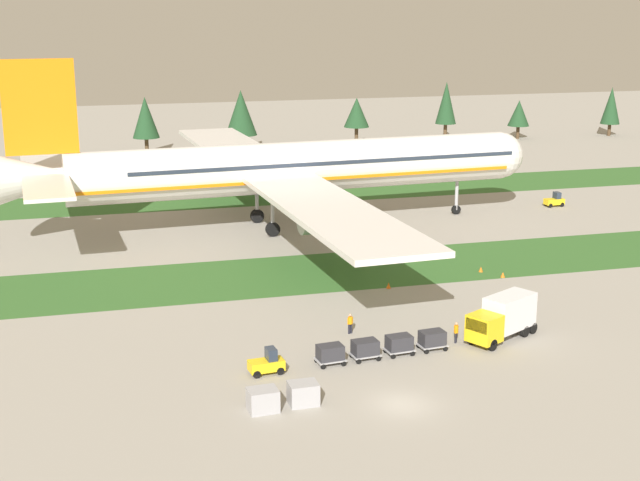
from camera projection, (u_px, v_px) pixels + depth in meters
The scene contains 19 objects.
ground_plane at pixel (402, 405), 62.04m from camera, with size 400.00×400.00×0.00m, color gray.
grass_strip_near at pixel (294, 274), 92.03m from camera, with size 320.00×13.68×0.01m, color #336028.
grass_strip_far at pixel (230, 197), 128.82m from camera, with size 320.00×13.68×0.01m, color #336028.
airliner at pixel (281, 168), 109.16m from camera, with size 65.66×80.54×20.94m.
baggage_tug at pixel (267, 363), 67.05m from camera, with size 2.72×1.55×1.97m.
cargo_dolly_lead at pixel (330, 353), 68.74m from camera, with size 2.34×1.71×1.55m.
cargo_dolly_second at pixel (365, 348), 69.72m from camera, with size 2.34×1.71×1.55m.
cargo_dolly_third at pixel (399, 343), 70.71m from camera, with size 2.34×1.71×1.55m.
cargo_dolly_fourth at pixel (432, 339), 71.70m from camera, with size 2.34×1.71×1.55m.
catering_truck at pixel (503, 317), 73.69m from camera, with size 7.21×5.33×3.58m.
pushback_tractor at pixel (555, 200), 122.68m from camera, with size 2.67×1.46×1.97m.
ground_crew_marshaller at pixel (456, 331), 73.20m from camera, with size 0.37×0.47×1.74m.
ground_crew_loader at pixel (350, 323), 75.21m from camera, with size 0.53×0.36×1.74m.
uld_container_0 at pixel (263, 400), 60.90m from camera, with size 2.00×1.60×1.57m, color #A3A3A8.
uld_container_1 at pixel (303, 393), 61.94m from camera, with size 2.00×1.60×1.56m, color #A3A3A8.
taxiway_marker_0 at pixel (481, 269), 92.76m from camera, with size 0.44×0.44×0.54m, color orange.
taxiway_marker_1 at pixel (389, 285), 87.37m from camera, with size 0.44×0.44×0.57m, color orange.
taxiway_marker_2 at pixel (503, 275), 90.87m from camera, with size 0.44×0.44×0.54m, color orange.
distant_tree_line at pixel (162, 117), 162.15m from camera, with size 177.06×9.56×12.03m.
Camera 1 is at (-20.17, -53.77, 26.63)m, focal length 50.75 mm.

